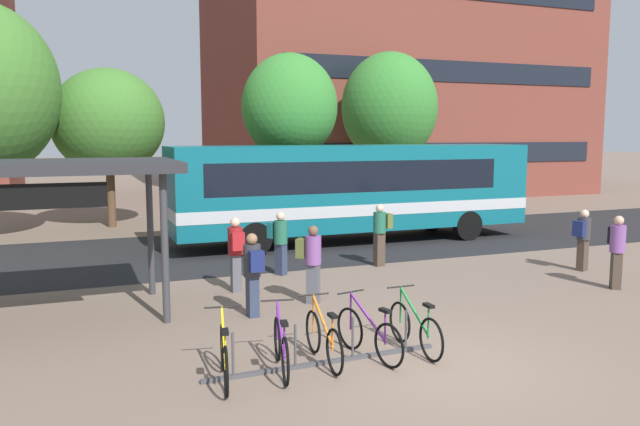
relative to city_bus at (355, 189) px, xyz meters
The scene contains 21 objects.
ground 11.57m from the city_bus, 107.76° to the right, with size 200.00×200.00×0.00m, color #7A6656.
bus_lane_asphalt 3.91m from the city_bus, behind, with size 80.00×7.20×0.01m, color #232326.
city_bus is the anchor object (origin of this frame).
bike_rack 11.49m from the city_bus, 117.05° to the right, with size 3.91×0.21×0.70m.
parked_bicycle_yellow_0 12.36m from the city_bus, 123.49° to the right, with size 0.52×1.70×0.99m.
parked_bicycle_purple_1 11.85m from the city_bus, 120.07° to the right, with size 0.54×1.70×0.99m.
parked_bicycle_orange_2 11.40m from the city_bus, 117.16° to the right, with size 0.52×1.72×0.99m.
parked_bicycle_purple_3 11.13m from the city_bus, 113.54° to the right, with size 0.55×1.70×0.99m.
parked_bicycle_green_4 10.81m from the city_bus, 109.39° to the right, with size 0.52×1.72×0.99m.
transit_shelter 11.55m from the city_bus, 149.31° to the right, with size 6.30×3.11×3.05m.
commuter_navy_pack_0 9.13m from the city_bus, 127.30° to the right, with size 0.36×0.54×1.66m.
commuter_teal_pack_1 5.53m from the city_bus, 135.16° to the right, with size 0.53×0.61×1.61m.
commuter_navy_pack_2 7.34m from the city_bus, 60.07° to the right, with size 0.59×0.46×1.61m.
commuter_black_pack_3 8.64m from the city_bus, 70.11° to the right, with size 0.54×0.61×1.71m.
commuter_olive_pack_4 4.04m from the city_bus, 104.65° to the right, with size 0.56×0.39×1.70m.
commuter_olive_pack_5 7.90m from the city_bus, 121.37° to the right, with size 0.60×0.56×1.67m.
commuter_red_pack_6 7.49m from the city_bus, 135.83° to the right, with size 0.35×0.52×1.70m.
street_tree_1 9.41m from the city_bus, 55.24° to the left, with size 4.44×4.44×7.32m.
street_tree_2 10.08m from the city_bus, 138.43° to the left, with size 4.22×4.22×6.05m.
street_tree_3 4.55m from the city_bus, 107.93° to the left, with size 3.54×3.54×6.53m.
building_right_wing 20.80m from the city_bus, 58.79° to the left, with size 21.31×13.76×17.13m.
Camera 1 is at (-5.20, -7.96, 3.56)m, focal length 35.28 mm.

